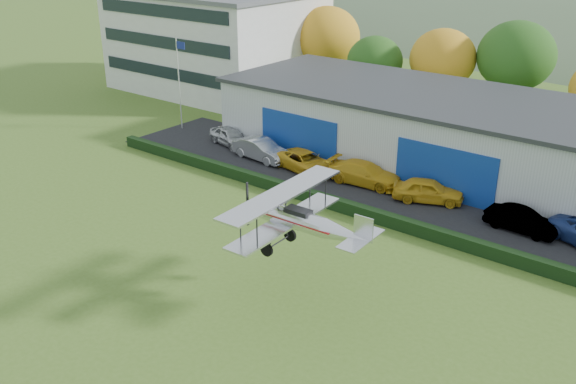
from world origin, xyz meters
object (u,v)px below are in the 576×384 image
Objects in this scene: car_1 at (261,149)px; biplane at (300,219)px; car_5 at (521,220)px; flagpole at (179,76)px; car_3 at (365,173)px; car_0 at (230,136)px; office_block at (216,40)px; car_4 at (428,190)px; car_2 at (306,162)px; hangar at (482,138)px.

biplane is (13.99, -13.65, 3.42)m from car_1.
flagpole is at bearing 90.07° from car_5.
car_3 is at bearing -3.19° from flagpole.
biplane reaches higher than car_1.
car_5 is (24.23, -0.94, -0.04)m from car_0.
flagpole is at bearing -58.03° from office_block.
car_4 reaches higher than car_5.
office_block is at bearing 72.47° from car_5.
flagpole is at bearing 64.21° from car_4.
biplane is (32.71, -28.41, -0.94)m from office_block.
car_5 is at bearing -20.72° from office_block.
car_2 is 1.13× the size of car_4.
hangar is at bearing -42.20° from car_3.
biplane is at bearing 159.39° from car_5.
flagpole reaches higher than car_1.
car_0 is 24.25m from car_5.
office_block reaches higher than car_0.
car_2 is 0.96× the size of car_3.
car_3 is 1.18× the size of car_4.
car_1 is at bearing -9.40° from flagpole.
hangar is at bearing -12.01° from office_block.
car_4 is (13.74, 0.65, -0.03)m from car_1.
office_block is at bearing 43.32° from car_4.
car_0 is (14.54, -13.72, -4.43)m from office_block.
car_5 is at bearing -3.12° from flagpole.
car_2 is (8.35, -0.90, -0.02)m from car_0.
car_3 is (13.09, -0.36, 0.04)m from car_0.
car_1 is 1.16× the size of car_5.
flagpole is 29.03m from biplane.
biplane is at bearing -40.97° from office_block.
car_0 is at bearing -6.44° from flagpole.
biplane is (0.25, -14.30, 3.45)m from car_4.
biplane is (24.60, -15.41, -0.51)m from flagpole.
car_2 is 15.89m from car_5.
office_block is 24.23m from car_1.
car_5 is 0.53× the size of biplane.
car_5 is at bearing -52.95° from hangar.
office_block is at bearing 58.02° from car_3.
car_3 is (19.51, -1.09, -3.96)m from flagpole.
hangar is at bearing 13.51° from flagpole.
flagpole is 24.69m from car_4.
car_0 is 17.92m from car_4.
car_0 is at bearing -160.04° from hangar.
hangar is 16.34m from car_1.
office_block is 4.21× the size of car_1.
hangar is 9.77m from car_5.
flagpole is 11.44m from car_1.
car_0 is at bearing 97.11° from car_2.
car_0 is 0.81× the size of car_3.
office_block is at bearing 121.97° from flagpole.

